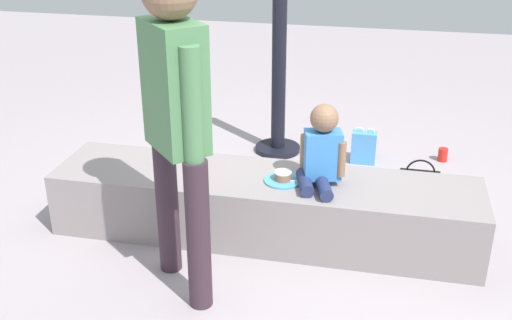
# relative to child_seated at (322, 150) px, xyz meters

# --- Properties ---
(ground_plane) EXTENTS (12.00, 12.00, 0.00)m
(ground_plane) POSITION_rel_child_seated_xyz_m (-0.34, 0.02, -0.60)
(ground_plane) COLOR #A2969C
(concrete_ledge) EXTENTS (2.56, 0.57, 0.39)m
(concrete_ledge) POSITION_rel_child_seated_xyz_m (-0.34, 0.02, -0.41)
(concrete_ledge) COLOR gray
(concrete_ledge) RESTS_ON ground_plane
(child_seated) EXTENTS (0.29, 0.34, 0.48)m
(child_seated) POSITION_rel_child_seated_xyz_m (0.00, 0.00, 0.00)
(child_seated) COLOR navy
(child_seated) RESTS_ON concrete_ledge
(adult_standing) EXTENTS (0.39, 0.40, 1.69)m
(adult_standing) POSITION_rel_child_seated_xyz_m (-0.64, -0.59, 0.42)
(adult_standing) COLOR #362530
(adult_standing) RESTS_ON ground_plane
(cake_plate) EXTENTS (0.22, 0.22, 0.07)m
(cake_plate) POSITION_rel_child_seated_xyz_m (-0.22, -0.01, -0.19)
(cake_plate) COLOR #4CA5D8
(cake_plate) RESTS_ON concrete_ledge
(gift_bag) EXTENTS (0.19, 0.11, 0.29)m
(gift_bag) POSITION_rel_child_seated_xyz_m (0.20, 1.23, -0.48)
(gift_bag) COLOR #4C99E0
(gift_bag) RESTS_ON ground_plane
(railing_post) EXTENTS (0.36, 0.36, 1.24)m
(railing_post) POSITION_rel_child_seated_xyz_m (-0.49, 1.31, -0.13)
(railing_post) COLOR black
(railing_post) RESTS_ON ground_plane
(water_bottle_near_gift) EXTENTS (0.07, 0.07, 0.24)m
(water_bottle_near_gift) POSITION_rel_child_seated_xyz_m (-0.04, 1.13, -0.50)
(water_bottle_near_gift) COLOR silver
(water_bottle_near_gift) RESTS_ON ground_plane
(water_bottle_far_side) EXTENTS (0.07, 0.07, 0.22)m
(water_bottle_far_side) POSITION_rel_child_seated_xyz_m (-1.33, 1.22, -0.51)
(water_bottle_far_side) COLOR silver
(water_bottle_far_side) RESTS_ON ground_plane
(party_cup_red) EXTENTS (0.07, 0.07, 0.10)m
(party_cup_red) POSITION_rel_child_seated_xyz_m (0.81, 1.39, -0.55)
(party_cup_red) COLOR red
(party_cup_red) RESTS_ON ground_plane
(cake_box_white) EXTENTS (0.37, 0.35, 0.11)m
(cake_box_white) POSITION_rel_child_seated_xyz_m (-1.33, 0.50, -0.55)
(cake_box_white) COLOR white
(cake_box_white) RESTS_ON ground_plane
(handbag_black_leather) EXTENTS (0.26, 0.11, 0.34)m
(handbag_black_leather) POSITION_rel_child_seated_xyz_m (0.60, 0.59, -0.48)
(handbag_black_leather) COLOR black
(handbag_black_leather) RESTS_ON ground_plane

